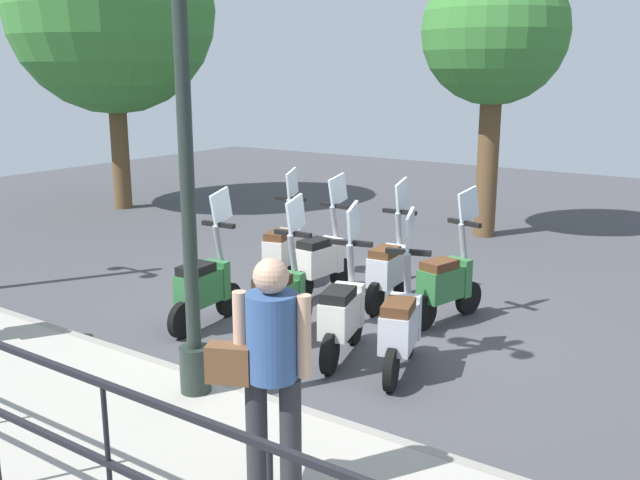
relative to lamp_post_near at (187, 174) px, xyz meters
name	(u,v)px	position (x,y,z in m)	size (l,w,h in m)	color
ground_plane	(346,326)	(2.40, 0.01, -2.03)	(28.00, 28.00, 0.00)	#424247
promenade_walkway	(127,434)	(-0.75, 0.01, -1.95)	(2.20, 20.00, 0.15)	#A39E93
lamp_post_near	(187,174)	(0.00, 0.00, 0.00)	(0.26, 0.90, 4.24)	#232D28
pedestrian_with_bag	(269,362)	(-0.84, -1.50, -0.95)	(0.49, 0.60, 1.59)	#28282D
tree_large	(111,10)	(5.73, 7.73, 1.96)	(4.10, 4.10, 6.05)	brown
tree_distant	(495,34)	(7.60, 0.49, 1.38)	(2.41, 2.41, 4.66)	brown
scooter_near_0	(401,325)	(1.63, -1.09, -1.54)	(1.20, 0.55, 1.54)	black
scooter_near_1	(343,312)	(1.62, -0.44, -1.54)	(1.21, 0.53, 1.54)	black
scooter_near_2	(280,298)	(1.62, 0.34, -1.54)	(1.23, 0.44, 1.54)	black
scooter_near_3	(205,286)	(1.50, 1.31, -1.54)	(1.23, 0.44, 1.54)	black
scooter_far_0	(447,282)	(3.18, -0.84, -1.54)	(1.21, 0.51, 1.54)	black
scooter_far_1	(389,268)	(3.32, -0.01, -1.54)	(1.23, 0.44, 1.54)	black
scooter_far_2	(321,259)	(3.20, 0.91, -1.54)	(1.23, 0.44, 1.54)	black
scooter_far_3	(283,250)	(3.29, 1.60, -1.54)	(1.21, 0.52, 1.54)	black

